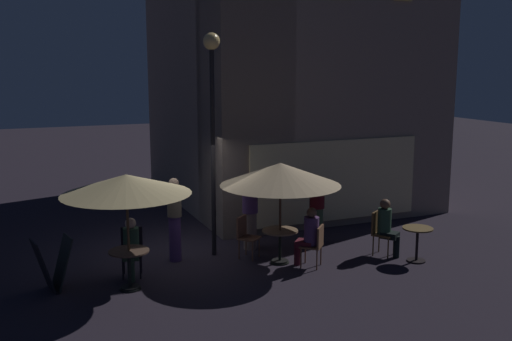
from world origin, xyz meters
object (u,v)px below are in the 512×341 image
at_px(cafe_table_2, 417,238).
at_px(patron_seated_2, 387,224).
at_px(cafe_table_1, 129,260).
at_px(patron_seated_0, 309,233).
at_px(patron_seated_1, 131,244).
at_px(patio_umbrella_0, 280,174).
at_px(cafe_chair_3, 380,229).
at_px(cafe_table_0, 280,238).
at_px(patron_standing_4, 250,213).
at_px(patron_standing_3, 175,219).
at_px(street_lamp_near_corner, 212,97).
at_px(cafe_chair_1, 316,242).
at_px(patio_umbrella_1, 126,185).
at_px(cafe_chair_2, 132,247).
at_px(patron_standing_5, 317,210).
at_px(cafe_chair_0, 245,233).
at_px(menu_sandwich_board, 53,264).

distance_m(cafe_table_2, patron_seated_2, 0.73).
bearing_deg(cafe_table_1, patron_seated_0, -2.47).
height_order(patron_seated_0, patron_seated_1, patron_seated_0).
bearing_deg(patio_umbrella_0, cafe_table_2, -20.90).
relative_size(cafe_table_1, cafe_chair_3, 0.78).
height_order(cafe_table_0, patron_standing_4, patron_standing_4).
xyz_separation_m(patron_standing_3, patron_standing_4, (1.82, 0.15, -0.10)).
height_order(street_lamp_near_corner, cafe_table_1, street_lamp_near_corner).
bearing_deg(patron_standing_3, cafe_table_1, 158.79).
relative_size(cafe_chair_1, patron_standing_3, 0.49).
relative_size(patio_umbrella_1, patron_standing_4, 1.43).
bearing_deg(cafe_chair_2, patron_seated_0, 89.63).
height_order(cafe_table_2, cafe_chair_3, cafe_chair_3).
height_order(patron_seated_0, patron_standing_5, patron_standing_5).
bearing_deg(patron_seated_0, cafe_chair_2, 28.07).
bearing_deg(cafe_table_2, patron_seated_2, 123.85).
distance_m(cafe_table_2, cafe_chair_0, 3.74).
relative_size(street_lamp_near_corner, patio_umbrella_1, 2.03).
bearing_deg(cafe_table_1, patron_standing_4, 25.19).
distance_m(patio_umbrella_1, patron_standing_4, 3.58).
distance_m(cafe_table_1, patron_seated_0, 3.75).
bearing_deg(cafe_chair_0, cafe_chair_2, -128.03).
bearing_deg(patron_seated_1, patron_seated_0, 92.10).
bearing_deg(patron_standing_5, patron_standing_4, -126.98).
relative_size(street_lamp_near_corner, cafe_chair_2, 4.96).
bearing_deg(street_lamp_near_corner, cafe_chair_0, -37.06).
distance_m(cafe_chair_2, patron_seated_1, 0.19).
distance_m(cafe_table_1, patron_standing_5, 4.82).
bearing_deg(cafe_table_2, cafe_chair_1, 166.54).
height_order(cafe_chair_3, patron_standing_3, patron_standing_3).
xyz_separation_m(cafe_chair_0, patron_standing_5, (1.94, 0.29, 0.27)).
bearing_deg(street_lamp_near_corner, patron_standing_4, 6.04).
height_order(patio_umbrella_1, cafe_chair_3, patio_umbrella_1).
xyz_separation_m(menu_sandwich_board, patron_standing_4, (4.41, 0.94, 0.33)).
bearing_deg(patron_seated_0, patio_umbrella_1, 40.45).
xyz_separation_m(patron_standing_4, patron_standing_5, (1.61, -0.25, -0.02)).
distance_m(street_lamp_near_corner, menu_sandwich_board, 4.69).
distance_m(cafe_table_0, patio_umbrella_1, 3.61).
bearing_deg(cafe_chair_1, patron_standing_4, -22.21).
bearing_deg(cafe_table_2, menu_sandwich_board, 170.11).
relative_size(patio_umbrella_0, patron_standing_3, 1.40).
distance_m(patio_umbrella_1, patron_seated_1, 1.49).
relative_size(cafe_chair_1, patron_seated_0, 0.70).
relative_size(cafe_table_0, patron_standing_4, 0.46).
bearing_deg(patio_umbrella_0, cafe_chair_3, -8.64).
distance_m(patron_seated_1, patron_standing_5, 4.54).
xyz_separation_m(cafe_table_0, patron_standing_3, (-2.04, 1.02, 0.40)).
bearing_deg(patron_seated_0, cafe_table_0, 0.00).
bearing_deg(patron_seated_1, menu_sandwich_board, -70.83).
height_order(cafe_chair_2, patron_standing_3, patron_standing_3).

